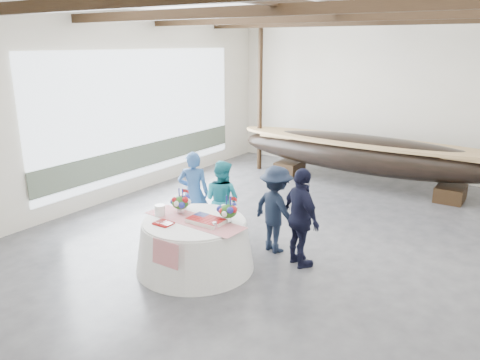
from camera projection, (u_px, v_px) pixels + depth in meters
The scene contains 12 objects.
floor at pixel (296, 241), 9.25m from camera, with size 10.00×12.00×0.01m, color #3D3D42.
wall_back at pixel (395, 98), 13.40m from camera, with size 10.00×0.02×4.50m, color silver.
wall_left at pixel (114, 108), 11.28m from camera, with size 0.02×12.00×4.50m, color silver.
pavilion_structure at pixel (322, 29), 8.72m from camera, with size 9.80×11.76×4.50m.
open_bay at pixel (146, 120), 12.17m from camera, with size 0.03×7.00×3.20m.
longboat_display at pixel (364, 154), 12.53m from camera, with size 7.46×1.49×1.40m.
banquet_table at pixel (195, 244), 8.04m from camera, with size 2.04×2.04×0.87m.
tabletop_items at pixel (199, 210), 7.97m from camera, with size 1.91×0.95×0.40m.
guest_woman_blue at pixel (194, 193), 9.43m from camera, with size 0.62×0.41×1.71m, color #2B518A.
guest_woman_teal at pixel (222, 200), 9.18m from camera, with size 0.77×0.60×1.59m, color teal.
guest_man_left at pixel (276, 209), 8.60m from camera, with size 1.06×0.61×1.64m, color black.
guest_man_right at pixel (301, 218), 7.99m from camera, with size 1.03×0.43×1.76m, color black.
Camera 1 is at (3.82, -7.71, 3.76)m, focal length 35.00 mm.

